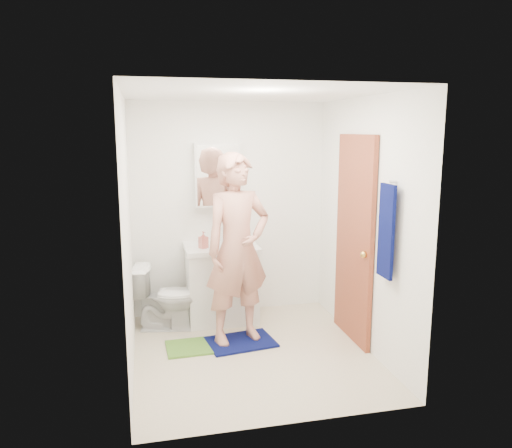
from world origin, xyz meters
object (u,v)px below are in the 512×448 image
Objects in this scene: medicine_cabinet at (217,175)px; towel at (386,231)px; toilet at (167,297)px; toothbrush_cup at (233,239)px; soap_dispenser at (203,240)px; man at (238,249)px; vanity_cabinet at (222,285)px.

medicine_cabinet is 0.87× the size of towel.
toilet is 5.67× the size of toothbrush_cup.
toilet is (-0.60, -0.34, -1.25)m from medicine_cabinet.
toothbrush_cup is (0.15, -0.12, -0.70)m from medicine_cabinet.
towel is 2.42m from toilet.
medicine_cabinet reaches higher than towel.
soap_dispenser is at bearing -123.88° from medicine_cabinet.
toothbrush_cup is 0.73m from man.
toothbrush_cup is (0.15, 0.11, 0.50)m from vanity_cabinet.
toothbrush_cup is 0.07× the size of man.
towel is (1.18, -1.48, 0.85)m from vanity_cabinet.
man is (-0.08, -0.72, 0.06)m from toothbrush_cup.
toilet is at bearing -174.31° from soap_dispenser.
towel is at bearing -45.59° from soap_dispenser.
towel reaches higher than toilet.
vanity_cabinet is 1.14× the size of medicine_cabinet.
medicine_cabinet is at bearing 124.61° from towel.
toilet is at bearing -169.21° from vanity_cabinet.
man reaches higher than vanity_cabinet.
towel is at bearing -57.03° from toothbrush_cup.
soap_dispenser reaches higher than vanity_cabinet.
towel is at bearing -55.39° from medicine_cabinet.
toothbrush_cup is (0.35, 0.18, -0.04)m from soap_dispenser.
towel reaches higher than vanity_cabinet.
toilet is 0.96m from toothbrush_cup.
soap_dispenser is (-0.20, -0.07, 0.54)m from vanity_cabinet.
towel is 1.44m from man.
vanity_cabinet is at bearing -144.64° from toothbrush_cup.
medicine_cabinet is 3.87× the size of soap_dispenser.
vanity_cabinet reaches higher than toilet.
toilet is at bearing -163.67° from toothbrush_cup.
medicine_cabinet is 1.06m from man.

